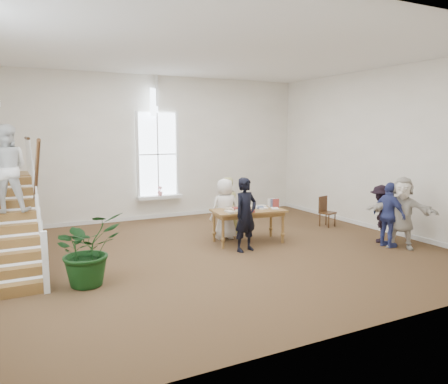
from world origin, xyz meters
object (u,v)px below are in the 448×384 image
library_table (248,213)px  woman_cluster_b (381,214)px  elderly_woman (225,209)px  floor_plant (87,249)px  side_chair (326,210)px  woman_cluster_a (389,215)px  woman_cluster_c (402,213)px  police_officer (246,215)px  person_yellow (226,206)px

library_table → woman_cluster_b: 3.33m
elderly_woman → floor_plant: elderly_woman is taller
library_table → side_chair: library_table is taller
woman_cluster_a → woman_cluster_c: 0.29m
police_officer → floor_plant: bearing=176.3°
side_chair → person_yellow: bearing=155.8°
elderly_woman → woman_cluster_a: bearing=145.1°
elderly_woman → library_table: bearing=124.0°
floor_plant → woman_cluster_c: bearing=-6.5°
person_yellow → woman_cluster_a: (2.85, -3.02, 0.02)m
elderly_woman → person_yellow: size_ratio=1.02×
police_officer → woman_cluster_b: bearing=-27.2°
police_officer → side_chair: bearing=6.1°
police_officer → woman_cluster_a: 3.49m
library_table → elderly_woman: bearing=128.1°
person_yellow → side_chair: person_yellow is taller
police_officer → woman_cluster_b: (3.44, -0.82, -0.14)m
police_officer → woman_cluster_c: size_ratio=1.00×
woman_cluster_a → floor_plant: size_ratio=1.18×
police_officer → elderly_woman: (0.10, 1.25, -0.08)m
woman_cluster_a → side_chair: bearing=-4.4°
woman_cluster_c → woman_cluster_a: bearing=-174.0°
woman_cluster_a → woman_cluster_b: size_ratio=1.09×
person_yellow → floor_plant: person_yellow is taller
woman_cluster_a → police_officer: bearing=68.3°
police_officer → person_yellow: 1.80m
person_yellow → woman_cluster_a: bearing=130.1°
library_table → woman_cluster_a: size_ratio=1.20×
woman_cluster_c → library_table: bearing=-163.6°
woman_cluster_a → woman_cluster_c: woman_cluster_c is taller
elderly_woman → side_chair: elderly_woman is taller
person_yellow → woman_cluster_c: (3.04, -3.22, 0.09)m
woman_cluster_c → police_officer: bearing=-151.4°
library_table → woman_cluster_c: 3.67m
woman_cluster_c → floor_plant: woman_cluster_c is taller
woman_cluster_c → elderly_woman: bearing=-167.4°
elderly_woman → woman_cluster_c: 4.31m
woman_cluster_b → floor_plant: woman_cluster_b is taller
library_table → woman_cluster_a: bearing=-26.7°
library_table → police_officer: (-0.45, -0.65, 0.11)m
woman_cluster_b → floor_plant: 7.14m
library_table → woman_cluster_b: size_ratio=1.30×
police_officer → elderly_woman: size_ratio=1.10×
elderly_woman → floor_plant: size_ratio=1.17×
elderly_woman → woman_cluster_b: size_ratio=1.08×
elderly_woman → floor_plant: bearing=30.5°
floor_plant → side_chair: size_ratio=1.52×
elderly_woman → woman_cluster_c: (3.34, -2.72, 0.07)m
woman_cluster_c → floor_plant: size_ratio=1.28×
woman_cluster_a → side_chair: (0.18, 2.51, -0.31)m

